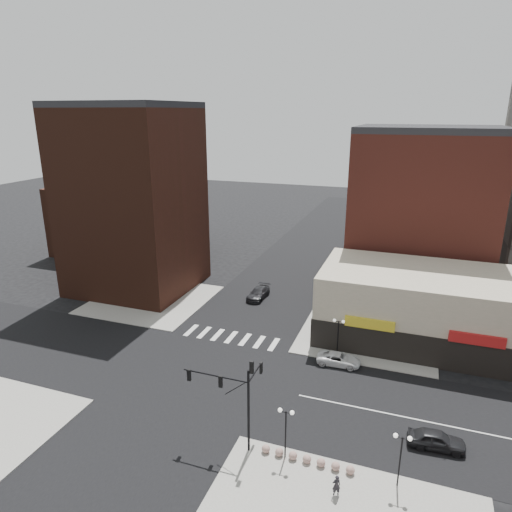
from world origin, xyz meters
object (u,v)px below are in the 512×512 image
(street_lamp_se_a, at_px, (286,421))
(street_lamp_se_b, at_px, (402,447))
(traffic_signal, at_px, (238,390))
(dark_sedan_east, at_px, (436,440))
(dark_sedan_north, at_px, (258,293))
(street_lamp_ne, at_px, (338,328))
(pedestrian, at_px, (336,485))
(white_suv, at_px, (339,359))

(street_lamp_se_a, xyz_separation_m, street_lamp_se_b, (8.00, 0.00, 0.00))
(traffic_signal, distance_m, dark_sedan_east, 15.69)
(street_lamp_se_a, height_order, dark_sedan_north, street_lamp_se_a)
(traffic_signal, relative_size, street_lamp_se_b, 1.87)
(street_lamp_se_b, relative_size, street_lamp_ne, 1.00)
(street_lamp_se_a, height_order, street_lamp_se_b, same)
(pedestrian, bearing_deg, street_lamp_ne, -108.15)
(traffic_signal, xyz_separation_m, street_lamp_ne, (4.76, 15.83, -1.67))
(street_lamp_se_b, relative_size, pedestrian, 2.64)
(street_lamp_se_b, height_order, pedestrian, street_lamp_se_b)
(white_suv, distance_m, dark_sedan_east, 13.17)
(street_lamp_se_b, xyz_separation_m, pedestrian, (-3.83, -2.21, -2.38))
(traffic_signal, bearing_deg, street_lamp_se_a, -2.57)
(white_suv, height_order, pedestrian, pedestrian)
(pedestrian, bearing_deg, traffic_signal, -44.71)
(street_lamp_se_a, height_order, pedestrian, street_lamp_se_a)
(dark_sedan_east, xyz_separation_m, dark_sedan_north, (-22.52, 23.01, -0.00))
(street_lamp_ne, distance_m, pedestrian, 18.64)
(street_lamp_se_b, height_order, street_lamp_ne, same)
(traffic_signal, height_order, street_lamp_ne, traffic_signal)
(street_lamp_ne, bearing_deg, dark_sedan_east, -49.05)
(white_suv, xyz_separation_m, pedestrian, (2.73, -16.71, 0.30))
(street_lamp_se_a, xyz_separation_m, dark_sedan_north, (-11.97, 28.00, -2.57))
(traffic_signal, distance_m, street_lamp_se_b, 11.88)
(dark_sedan_east, height_order, dark_sedan_north, dark_sedan_east)
(street_lamp_se_b, bearing_deg, dark_sedan_north, 125.49)
(street_lamp_se_a, distance_m, dark_sedan_east, 11.95)
(dark_sedan_east, bearing_deg, street_lamp_se_a, 111.37)
(street_lamp_se_a, relative_size, white_suv, 0.94)
(street_lamp_ne, xyz_separation_m, dark_sedan_east, (9.55, -11.01, -2.57))
(street_lamp_se_b, distance_m, pedestrian, 5.02)
(dark_sedan_north, xyz_separation_m, pedestrian, (16.14, -30.21, 0.18))
(street_lamp_se_b, height_order, dark_sedan_north, street_lamp_se_b)
(street_lamp_se_a, bearing_deg, white_suv, 84.33)
(street_lamp_se_b, distance_m, street_lamp_ne, 17.46)
(dark_sedan_north, bearing_deg, street_lamp_ne, -40.27)
(street_lamp_se_a, distance_m, dark_sedan_north, 30.56)
(white_suv, bearing_deg, street_lamp_se_a, 171.82)
(dark_sedan_north, bearing_deg, dark_sedan_east, -43.10)
(street_lamp_ne, bearing_deg, pedestrian, -80.11)
(traffic_signal, bearing_deg, street_lamp_se_b, -0.82)
(street_lamp_ne, relative_size, dark_sedan_north, 0.83)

